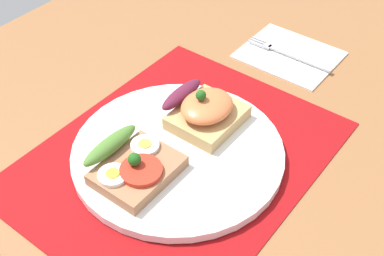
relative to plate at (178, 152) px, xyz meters
The scene contains 7 objects.
ground_plane 2.50cm from the plate, ahead, with size 120.00×90.00×3.20cm, color #8F5C36.
placemat 0.75cm from the plate, ahead, with size 40.70×32.21×0.30cm, color maroon.
plate is the anchor object (origin of this frame).
sandwich_egg_tomato 7.00cm from the plate, 164.05° to the left, with size 10.04×9.41×3.80cm.
sandwich_salmon 6.88cm from the plate, ahead, with size 9.40×9.52×5.70cm.
napkin 29.20cm from the plate, ahead, with size 12.64×14.94×0.60cm, color white.
fork 28.56cm from the plate, ahead, with size 1.62×14.88×0.32cm.
Camera 1 is at (-36.09, -29.89, 48.06)cm, focal length 48.11 mm.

